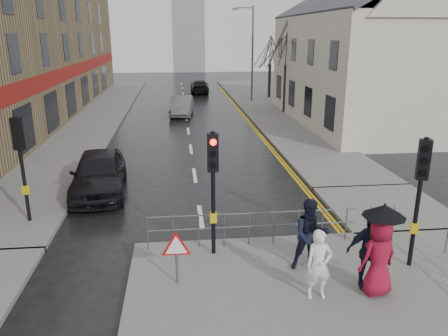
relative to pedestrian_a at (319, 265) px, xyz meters
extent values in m
plane|color=black|center=(-2.36, 2.13, -0.96)|extent=(120.00, 120.00, 0.00)
cube|color=#605E5B|center=(-8.86, 25.13, -0.89)|extent=(4.00, 44.00, 0.14)
cube|color=#605E5B|center=(4.14, 27.13, -0.89)|extent=(4.00, 40.00, 0.14)
cube|color=#605E5B|center=(4.14, 5.13, -0.89)|extent=(4.00, 4.20, 0.14)
cube|color=olive|center=(-14.36, 24.13, 4.04)|extent=(8.00, 42.00, 10.00)
cube|color=beige|center=(9.64, 20.13, 2.54)|extent=(9.00, 16.00, 7.00)
cube|color=gray|center=(-0.86, 64.13, 8.04)|extent=(5.00, 5.00, 18.00)
cylinder|color=black|center=(-2.16, 2.33, 0.88)|extent=(0.11, 0.11, 3.40)
cube|color=black|center=(-2.16, 2.33, 2.03)|extent=(0.28, 0.22, 1.00)
cylinder|color=#FF0C07|center=(-2.16, 2.19, 2.33)|extent=(0.16, 0.04, 0.16)
cylinder|color=black|center=(-2.16, 2.19, 2.03)|extent=(0.16, 0.04, 0.16)
cylinder|color=black|center=(-2.16, 2.19, 1.73)|extent=(0.16, 0.04, 0.16)
cube|color=gold|center=(-2.16, 2.33, 0.23)|extent=(0.18, 0.14, 0.28)
cylinder|color=black|center=(2.84, 1.13, 0.88)|extent=(0.11, 0.11, 3.40)
cube|color=black|center=(2.84, 1.13, 2.03)|extent=(0.34, 0.30, 1.00)
cylinder|color=black|center=(2.79, 0.99, 2.33)|extent=(0.16, 0.09, 0.16)
cylinder|color=black|center=(2.79, 0.99, 2.03)|extent=(0.16, 0.09, 0.16)
cylinder|color=black|center=(2.79, 0.99, 1.73)|extent=(0.16, 0.09, 0.16)
cube|color=gold|center=(2.84, 1.13, 0.23)|extent=(0.22, 0.19, 0.28)
cylinder|color=black|center=(-7.86, 5.13, 0.88)|extent=(0.11, 0.11, 3.40)
cube|color=black|center=(-7.86, 5.13, 2.03)|extent=(0.34, 0.30, 1.00)
cylinder|color=black|center=(-7.82, 5.26, 2.33)|extent=(0.16, 0.09, 0.16)
cylinder|color=black|center=(-7.82, 5.26, 2.03)|extent=(0.16, 0.09, 0.16)
cylinder|color=black|center=(-7.82, 5.26, 1.73)|extent=(0.16, 0.09, 0.16)
cube|color=gold|center=(-7.86, 5.13, 0.23)|extent=(0.22, 0.19, 0.28)
cylinder|color=#595B5E|center=(-3.96, 2.73, -0.32)|extent=(0.04, 0.04, 1.00)
cylinder|color=#595B5E|center=(3.14, 2.73, -0.32)|extent=(0.04, 0.04, 1.00)
cylinder|color=#595B5E|center=(-0.41, 2.73, 0.13)|extent=(7.10, 0.04, 0.04)
cylinder|color=#595B5E|center=(-0.41, 2.73, -0.27)|extent=(7.10, 0.04, 0.04)
cylinder|color=#595B5E|center=(4.14, 1.63, -0.32)|extent=(0.04, 0.04, 1.00)
cylinder|color=#595B5E|center=(-3.16, 0.93, -0.39)|extent=(0.06, 0.06, 0.85)
cylinder|color=red|center=(-3.16, 0.93, 0.13)|extent=(0.80, 0.03, 0.80)
cylinder|color=white|center=(-3.16, 0.91, 0.13)|extent=(0.60, 0.03, 0.60)
cylinder|color=#595B5E|center=(3.64, 30.13, 3.18)|extent=(0.16, 0.16, 8.00)
cylinder|color=#595B5E|center=(2.94, 30.13, 6.98)|extent=(1.40, 0.10, 0.10)
cube|color=#595B5E|center=(2.14, 30.13, 6.88)|extent=(0.50, 0.25, 0.18)
cylinder|color=black|center=(5.14, 24.13, 0.93)|extent=(0.26, 0.26, 3.50)
cylinder|color=black|center=(5.64, 32.13, 0.68)|extent=(0.26, 0.26, 3.00)
imported|color=white|center=(0.00, 0.00, 0.00)|extent=(0.60, 0.39, 1.63)
imported|color=black|center=(0.18, 1.24, 0.12)|extent=(0.94, 0.75, 1.87)
imported|color=maroon|center=(1.39, 0.00, 0.11)|extent=(1.03, 0.80, 1.86)
cylinder|color=black|center=(1.39, 0.00, 0.21)|extent=(0.02, 0.02, 2.06)
cone|color=black|center=(1.39, 0.00, 1.24)|extent=(0.96, 0.96, 0.28)
imported|color=black|center=(1.30, 0.30, 0.10)|extent=(1.10, 0.51, 1.84)
imported|color=black|center=(-6.07, 7.83, -0.14)|extent=(2.25, 4.90, 1.63)
imported|color=#515557|center=(-2.66, 24.17, -0.25)|extent=(1.93, 4.40, 1.41)
imported|color=black|center=(-0.64, 36.87, -0.30)|extent=(1.93, 4.54, 1.31)
camera|label=1|loc=(-3.05, -8.38, 4.95)|focal=35.00mm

